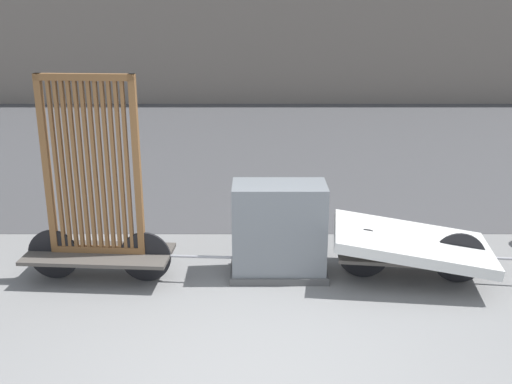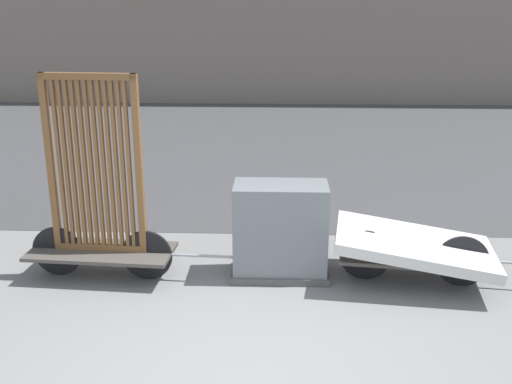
{
  "view_description": "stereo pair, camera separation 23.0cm",
  "coord_description": "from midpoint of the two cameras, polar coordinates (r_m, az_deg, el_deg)",
  "views": [
    {
      "loc": [
        0.01,
        -4.13,
        2.95
      ],
      "look_at": [
        0.0,
        1.97,
        1.02
      ],
      "focal_mm": 42.0,
      "sensor_mm": 36.0,
      "label": 1
    },
    {
      "loc": [
        0.24,
        -4.13,
        2.95
      ],
      "look_at": [
        0.0,
        1.97,
        1.02
      ],
      "focal_mm": 42.0,
      "sensor_mm": 36.0,
      "label": 2
    }
  ],
  "objects": [
    {
      "name": "utility_cabinet",
      "position": [
        6.69,
        3.32,
        -4.02
      ],
      "size": [
        1.09,
        0.61,
        1.07
      ],
      "color": "#4C4C4C",
      "rests_on": "ground_plane"
    },
    {
      "name": "road_strip",
      "position": [
        13.21,
        1.66,
        4.64
      ],
      "size": [
        56.0,
        10.82,
        0.01
      ],
      "color": "#424244",
      "rests_on": "ground_plane"
    },
    {
      "name": "bike_cart_with_bedframe",
      "position": [
        6.72,
        -13.82,
        -1.55
      ],
      "size": [
        2.31,
        0.77,
        2.28
      ],
      "rotation": [
        0.0,
        0.0,
        -0.07
      ],
      "color": "#4C4742",
      "rests_on": "ground_plane"
    },
    {
      "name": "bike_cart_with_mattress",
      "position": [
        6.8,
        15.79,
        -5.14
      ],
      "size": [
        2.4,
        1.28,
        0.61
      ],
      "rotation": [
        0.0,
        0.0,
        -0.13
      ],
      "color": "#4C4742",
      "rests_on": "ground_plane"
    }
  ]
}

